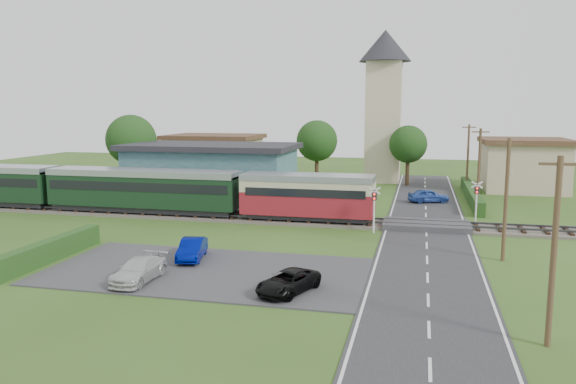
% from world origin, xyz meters
% --- Properties ---
extents(ground, '(120.00, 120.00, 0.00)m').
position_xyz_m(ground, '(0.00, 0.00, 0.00)').
color(ground, '#2D4C19').
extents(railway_track, '(76.00, 3.20, 0.49)m').
position_xyz_m(railway_track, '(0.00, 2.00, 0.11)').
color(railway_track, '#4C443D').
rests_on(railway_track, ground).
extents(road, '(6.00, 70.00, 0.05)m').
position_xyz_m(road, '(10.00, 0.00, 0.03)').
color(road, '#28282B').
rests_on(road, ground).
extents(car_park, '(17.00, 9.00, 0.08)m').
position_xyz_m(car_park, '(-1.50, -12.00, 0.04)').
color(car_park, '#333335').
rests_on(car_park, ground).
extents(crossing_deck, '(6.20, 3.40, 0.45)m').
position_xyz_m(crossing_deck, '(10.00, 2.00, 0.23)').
color(crossing_deck, '#333335').
rests_on(crossing_deck, ground).
extents(platform, '(30.00, 3.00, 0.45)m').
position_xyz_m(platform, '(-10.00, 5.20, 0.23)').
color(platform, gray).
rests_on(platform, ground).
extents(equipment_hut, '(2.30, 2.30, 2.55)m').
position_xyz_m(equipment_hut, '(-18.00, 5.20, 1.75)').
color(equipment_hut, beige).
rests_on(equipment_hut, platform).
extents(station_building, '(16.00, 9.00, 5.30)m').
position_xyz_m(station_building, '(-10.00, 10.99, 2.69)').
color(station_building, '#315661').
rests_on(station_building, ground).
extents(train, '(43.20, 2.90, 3.40)m').
position_xyz_m(train, '(-15.57, 2.00, 2.18)').
color(train, '#232328').
rests_on(train, ground).
extents(church_tower, '(6.00, 6.00, 17.60)m').
position_xyz_m(church_tower, '(5.00, 28.00, 10.23)').
color(church_tower, beige).
rests_on(church_tower, ground).
extents(house_west, '(10.80, 8.80, 5.50)m').
position_xyz_m(house_west, '(-15.00, 25.00, 2.79)').
color(house_west, tan).
rests_on(house_west, ground).
extents(house_east, '(8.80, 8.80, 5.50)m').
position_xyz_m(house_east, '(20.00, 24.00, 2.80)').
color(house_east, tan).
rests_on(house_east, ground).
extents(hedge_carpark, '(0.80, 9.00, 1.20)m').
position_xyz_m(hedge_carpark, '(-11.00, -12.00, 0.60)').
color(hedge_carpark, '#193814').
rests_on(hedge_carpark, ground).
extents(hedge_roadside, '(0.80, 18.00, 1.20)m').
position_xyz_m(hedge_roadside, '(14.20, 16.00, 0.60)').
color(hedge_roadside, '#193814').
rests_on(hedge_roadside, ground).
extents(hedge_station, '(22.00, 0.80, 1.30)m').
position_xyz_m(hedge_station, '(-10.00, 15.50, 0.65)').
color(hedge_station, '#193814').
rests_on(hedge_station, ground).
extents(tree_a, '(5.20, 5.20, 8.00)m').
position_xyz_m(tree_a, '(-20.00, 14.00, 5.38)').
color(tree_a, '#332316').
rests_on(tree_a, ground).
extents(tree_b, '(4.60, 4.60, 7.34)m').
position_xyz_m(tree_b, '(-2.00, 23.00, 5.02)').
color(tree_b, '#332316').
rests_on(tree_b, ground).
extents(tree_c, '(4.20, 4.20, 6.78)m').
position_xyz_m(tree_c, '(8.00, 25.00, 4.65)').
color(tree_c, '#332316').
rests_on(tree_c, ground).
extents(utility_pole_a, '(1.40, 0.22, 7.00)m').
position_xyz_m(utility_pole_a, '(14.20, -18.00, 3.63)').
color(utility_pole_a, '#473321').
rests_on(utility_pole_a, ground).
extents(utility_pole_b, '(1.40, 0.22, 7.00)m').
position_xyz_m(utility_pole_b, '(14.20, -6.00, 3.63)').
color(utility_pole_b, '#473321').
rests_on(utility_pole_b, ground).
extents(utility_pole_c, '(1.40, 0.22, 7.00)m').
position_xyz_m(utility_pole_c, '(14.20, 10.00, 3.63)').
color(utility_pole_c, '#473321').
rests_on(utility_pole_c, ground).
extents(utility_pole_d, '(1.40, 0.22, 7.00)m').
position_xyz_m(utility_pole_d, '(14.20, 22.00, 3.63)').
color(utility_pole_d, '#473321').
rests_on(utility_pole_d, ground).
extents(crossing_signal_near, '(0.84, 0.28, 3.28)m').
position_xyz_m(crossing_signal_near, '(6.40, -0.41, 2.14)').
color(crossing_signal_near, silver).
rests_on(crossing_signal_near, ground).
extents(crossing_signal_far, '(0.84, 0.28, 3.28)m').
position_xyz_m(crossing_signal_far, '(13.60, 4.39, 2.14)').
color(crossing_signal_far, silver).
rests_on(crossing_signal_far, ground).
extents(streetlamp_west, '(0.30, 0.30, 5.15)m').
position_xyz_m(streetlamp_west, '(-22.00, 20.00, 3.04)').
color(streetlamp_west, '#3F3F47').
rests_on(streetlamp_west, ground).
extents(streetlamp_east, '(0.30, 0.30, 5.15)m').
position_xyz_m(streetlamp_east, '(16.00, 27.00, 3.04)').
color(streetlamp_east, '#3F3F47').
rests_on(streetlamp_east, ground).
extents(car_on_road, '(3.96, 2.51, 1.25)m').
position_xyz_m(car_on_road, '(10.24, 13.47, 0.68)').
color(car_on_road, '#2B4DA5').
rests_on(car_on_road, road).
extents(car_park_blue, '(1.95, 3.74, 1.17)m').
position_xyz_m(car_park_blue, '(-3.11, -10.04, 0.67)').
color(car_park_blue, '#000B6F').
rests_on(car_park_blue, car_park).
extents(car_park_silver, '(1.67, 3.96, 1.14)m').
position_xyz_m(car_park_silver, '(-4.07, -14.50, 0.65)').
color(car_park_silver, silver).
rests_on(car_park_silver, car_park).
extents(car_park_dark, '(2.87, 4.05, 1.02)m').
position_xyz_m(car_park_dark, '(3.61, -14.50, 0.59)').
color(car_park_dark, black).
rests_on(car_park_dark, car_park).
extents(pedestrian_near, '(0.68, 0.51, 1.67)m').
position_xyz_m(pedestrian_near, '(-1.35, 5.34, 1.29)').
color(pedestrian_near, gray).
rests_on(pedestrian_near, platform).
extents(pedestrian_far, '(0.89, 1.00, 1.73)m').
position_xyz_m(pedestrian_far, '(-16.85, 5.00, 1.32)').
color(pedestrian_far, gray).
rests_on(pedestrian_far, platform).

